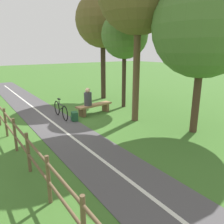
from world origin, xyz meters
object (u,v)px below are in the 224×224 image
at_px(tree_far_right, 204,26).
at_px(tree_by_path, 125,36).
at_px(bicycle, 61,110).
at_px(bench, 94,107).
at_px(backpack, 74,117).
at_px(person_seated, 88,98).
at_px(tree_near_bench, 103,20).

height_order(tree_far_right, tree_by_path, tree_far_right).
height_order(bicycle, tree_by_path, tree_by_path).
relative_size(bench, backpack, 4.66).
bearing_deg(bicycle, backpack, 24.31).
height_order(backpack, tree_far_right, tree_far_right).
xyz_separation_m(person_seated, tree_near_bench, (-2.77, -2.72, 3.84)).
xyz_separation_m(backpack, tree_by_path, (-3.33, -0.66, 3.49)).
distance_m(tree_far_right, tree_by_path, 4.54).
xyz_separation_m(bench, tree_near_bench, (-2.41, -2.69, 4.34)).
distance_m(bench, backpack, 1.39).
distance_m(person_seated, tree_far_right, 5.57).
height_order(backpack, tree_by_path, tree_by_path).
height_order(bicycle, tree_near_bench, tree_near_bench).
bearing_deg(bench, bicycle, -16.76).
xyz_separation_m(tree_by_path, tree_near_bench, (-0.39, -2.48, 0.98)).
bearing_deg(person_seated, bench, -180.00).
height_order(tree_by_path, tree_near_bench, tree_near_bench).
bearing_deg(bicycle, bench, 83.36).
bearing_deg(tree_far_right, backpack, -52.38).
height_order(bench, backpack, bench).
relative_size(tree_far_right, tree_near_bench, 0.87).
relative_size(person_seated, tree_by_path, 0.17).
bearing_deg(person_seated, tree_far_right, 110.78).
relative_size(tree_far_right, tree_by_path, 1.13).
height_order(person_seated, backpack, person_seated).
height_order(bench, bicycle, bicycle).
bearing_deg(backpack, tree_far_right, 127.62).
height_order(bench, tree_far_right, tree_far_right).
bearing_deg(tree_by_path, person_seated, 5.71).
relative_size(bicycle, backpack, 4.32).
distance_m(tree_far_right, tree_near_bench, 7.10).
bearing_deg(tree_near_bench, tree_far_right, 83.92).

